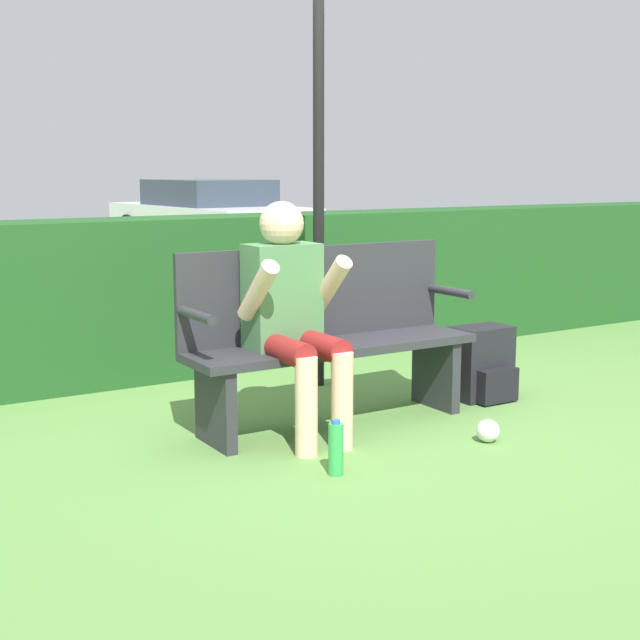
# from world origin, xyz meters

# --- Properties ---
(ground_plane) EXTENTS (40.00, 40.00, 0.00)m
(ground_plane) POSITION_xyz_m (0.00, 0.00, 0.00)
(ground_plane) COLOR #5B8942
(hedge_back) EXTENTS (12.00, 0.54, 1.05)m
(hedge_back) POSITION_xyz_m (0.00, 1.64, 0.53)
(hedge_back) COLOR #1E4C1E
(hedge_back) RESTS_ON ground
(park_bench) EXTENTS (1.65, 0.41, 0.96)m
(park_bench) POSITION_xyz_m (0.00, 0.07, 0.49)
(park_bench) COLOR #2D2D33
(park_bench) RESTS_ON ground
(person_seated) EXTENTS (0.51, 0.58, 1.21)m
(person_seated) POSITION_xyz_m (-0.29, -0.06, 0.68)
(person_seated) COLOR #4C7F4C
(person_seated) RESTS_ON ground
(backpack) EXTENTS (0.35, 0.31, 0.44)m
(backpack) POSITION_xyz_m (1.07, 0.00, 0.21)
(backpack) COLOR black
(backpack) RESTS_ON ground
(water_bottle) EXTENTS (0.07, 0.07, 0.26)m
(water_bottle) POSITION_xyz_m (-0.42, -0.68, 0.12)
(water_bottle) COLOR green
(water_bottle) RESTS_ON ground
(signpost) EXTENTS (0.32, 0.09, 2.80)m
(signpost) POSITION_xyz_m (0.41, 0.81, 1.53)
(signpost) COLOR black
(signpost) RESTS_ON ground
(parked_car) EXTENTS (2.03, 4.36, 1.20)m
(parked_car) POSITION_xyz_m (3.74, 9.68, 0.58)
(parked_car) COLOR silver
(parked_car) RESTS_ON ground
(litter_crumple) EXTENTS (0.12, 0.12, 0.12)m
(litter_crumple) POSITION_xyz_m (0.50, -0.67, 0.06)
(litter_crumple) COLOR silver
(litter_crumple) RESTS_ON ground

